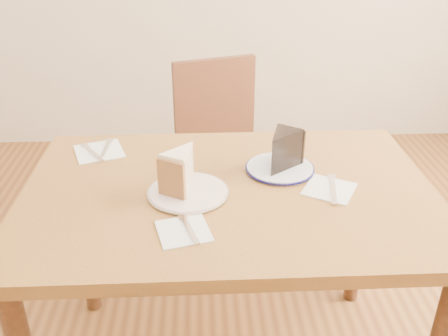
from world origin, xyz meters
TOP-DOWN VIEW (x-y plane):
  - table at (0.00, 0.00)m, footprint 1.20×0.80m
  - chair_far at (0.03, 0.73)m, footprint 0.55×0.55m
  - plate_cream at (-0.12, -0.03)m, footprint 0.22×0.22m
  - plate_navy at (0.16, 0.11)m, footprint 0.20×0.20m
  - carrot_cake at (-0.13, -0.00)m, footprint 0.13×0.14m
  - chocolate_cake at (0.16, 0.09)m, footprint 0.15×0.16m
  - napkin_cream at (-0.13, -0.21)m, footprint 0.15×0.15m
  - napkin_navy at (0.29, -0.02)m, footprint 0.18×0.18m
  - napkin_spare at (-0.42, 0.26)m, footprint 0.19×0.19m
  - fork_cream at (-0.11, -0.21)m, footprint 0.06×0.14m
  - knife_navy at (0.30, -0.03)m, footprint 0.05×0.17m
  - fork_spare at (-0.40, 0.28)m, footprint 0.02×0.14m
  - knife_spare at (-0.44, 0.25)m, footprint 0.10×0.14m

SIDE VIEW (x-z plane):
  - chair_far at x=0.03m, z-range 0.05..0.94m
  - table at x=0.00m, z-range 0.28..1.03m
  - napkin_cream at x=-0.13m, z-range 0.75..0.75m
  - napkin_navy at x=0.29m, z-range 0.75..0.75m
  - napkin_spare at x=-0.42m, z-range 0.75..0.75m
  - plate_cream at x=-0.12m, z-range 0.75..0.76m
  - plate_navy at x=0.16m, z-range 0.75..0.76m
  - fork_cream at x=-0.11m, z-range 0.75..0.76m
  - knife_navy at x=0.30m, z-range 0.75..0.76m
  - fork_spare at x=-0.40m, z-range 0.75..0.76m
  - knife_spare at x=-0.44m, z-range 0.75..0.76m
  - chocolate_cake at x=0.16m, z-range 0.76..0.87m
  - carrot_cake at x=-0.13m, z-range 0.76..0.87m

